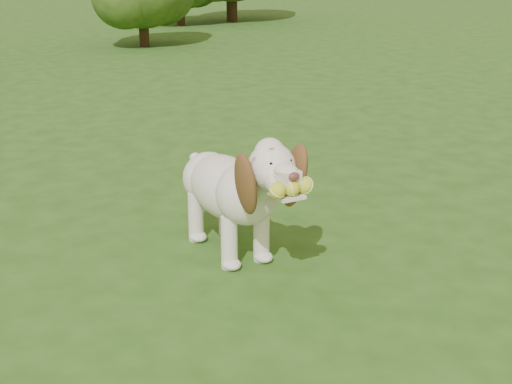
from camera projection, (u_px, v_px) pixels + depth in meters
ground at (301, 275)px, 3.27m from camera, size 80.00×80.00×0.00m
dog at (235, 187)px, 3.36m from camera, size 0.40×1.03×0.67m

